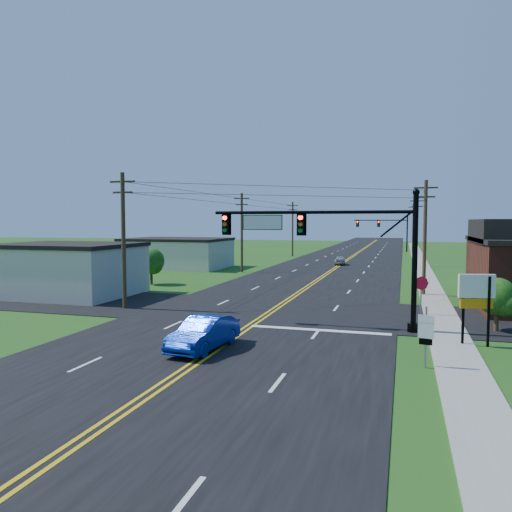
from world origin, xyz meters
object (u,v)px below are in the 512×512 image
(route_sign, at_px, (426,332))
(blue_car, at_px, (204,334))
(signal_mast_main, at_px, (329,241))
(signal_mast_far, at_px, (384,228))
(stop_sign, at_px, (421,287))

(route_sign, bearing_deg, blue_car, -170.08)
(signal_mast_main, relative_size, signal_mast_far, 1.03)
(blue_car, bearing_deg, signal_mast_main, 60.53)
(blue_car, xyz_separation_m, route_sign, (9.48, -0.06, 0.69))
(route_sign, bearing_deg, signal_mast_main, 136.89)
(blue_car, bearing_deg, stop_sign, 56.61)
(signal_mast_main, xyz_separation_m, route_sign, (4.81, -6.48, -3.32))
(signal_mast_main, bearing_deg, stop_sign, 45.70)
(signal_mast_main, distance_m, signal_mast_far, 72.00)
(signal_mast_far, bearing_deg, blue_car, -93.48)
(signal_mast_main, relative_size, route_sign, 4.60)
(signal_mast_main, distance_m, blue_car, 8.89)
(signal_mast_main, distance_m, stop_sign, 7.74)
(route_sign, bearing_deg, stop_sign, 99.45)
(blue_car, bearing_deg, signal_mast_far, 93.07)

